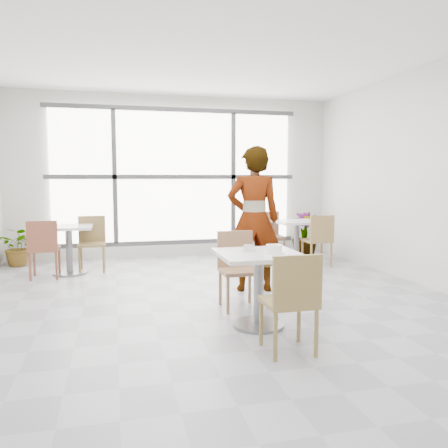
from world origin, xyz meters
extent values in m
plane|color=#9E9EA5|center=(0.00, 0.00, 0.00)|extent=(7.00, 7.00, 0.00)
plane|color=white|center=(0.00, 0.00, 3.00)|extent=(7.00, 7.00, 0.00)
plane|color=silver|center=(0.00, 3.50, 1.50)|extent=(6.00, 0.00, 6.00)
plane|color=silver|center=(0.00, -3.50, 1.50)|extent=(6.00, 0.00, 6.00)
plane|color=silver|center=(3.00, 0.00, 1.50)|extent=(0.00, 7.00, 7.00)
cube|color=white|center=(0.00, 3.44, 1.50)|extent=(4.40, 0.04, 2.40)
cube|color=#3F3F42|center=(0.00, 3.41, 1.50)|extent=(4.60, 0.05, 0.08)
cube|color=#3F3F42|center=(-1.10, 3.41, 1.50)|extent=(0.08, 0.05, 2.40)
cube|color=#3F3F42|center=(1.10, 3.41, 1.50)|extent=(0.08, 0.05, 2.40)
cube|color=#3F3F42|center=(0.00, 3.41, 0.28)|extent=(4.60, 0.05, 0.08)
cube|color=#3F3F42|center=(0.00, 3.41, 2.72)|extent=(4.60, 0.05, 0.08)
cube|color=white|center=(0.26, -0.71, 0.73)|extent=(0.80, 0.80, 0.04)
cylinder|color=slate|center=(0.26, -0.71, 0.35)|extent=(0.10, 0.10, 0.71)
cylinder|color=slate|center=(0.26, -0.71, 0.01)|extent=(0.52, 0.52, 0.03)
cube|color=olive|center=(0.30, -1.39, 0.43)|extent=(0.42, 0.42, 0.04)
cube|color=olive|center=(0.30, -1.58, 0.66)|extent=(0.42, 0.04, 0.42)
cylinder|color=olive|center=(0.48, -1.21, 0.21)|extent=(0.04, 0.04, 0.41)
cylinder|color=olive|center=(0.48, -1.57, 0.21)|extent=(0.04, 0.04, 0.41)
cylinder|color=olive|center=(0.12, -1.21, 0.21)|extent=(0.04, 0.04, 0.41)
cylinder|color=olive|center=(0.12, -1.57, 0.21)|extent=(0.04, 0.04, 0.41)
cube|color=#9D704D|center=(0.24, -0.06, 0.43)|extent=(0.42, 0.42, 0.04)
cube|color=#9D704D|center=(0.24, 0.13, 0.66)|extent=(0.42, 0.04, 0.42)
cylinder|color=#9D704D|center=(0.06, -0.24, 0.21)|extent=(0.04, 0.04, 0.41)
cylinder|color=#9D704D|center=(0.06, 0.12, 0.21)|extent=(0.04, 0.04, 0.41)
cylinder|color=#9D704D|center=(0.42, -0.24, 0.21)|extent=(0.04, 0.04, 0.41)
cylinder|color=#9D704D|center=(0.42, 0.12, 0.21)|extent=(0.04, 0.04, 0.41)
cylinder|color=white|center=(0.39, -0.77, 0.76)|extent=(0.21, 0.21, 0.01)
cylinder|color=white|center=(0.39, -0.77, 0.80)|extent=(0.16, 0.16, 0.07)
torus|color=white|center=(0.39, -0.77, 0.83)|extent=(0.16, 0.16, 0.01)
cylinder|color=#E3B790|center=(0.39, -0.77, 0.80)|extent=(0.14, 0.14, 0.05)
cylinder|color=#F4E89D|center=(0.39, -0.78, 0.83)|extent=(0.03, 0.03, 0.02)
cylinder|color=beige|center=(0.37, -0.75, 0.83)|extent=(0.03, 0.03, 0.02)
cylinder|color=beige|center=(0.39, -0.77, 0.83)|extent=(0.03, 0.03, 0.02)
cylinder|color=beige|center=(0.38, -0.79, 0.83)|extent=(0.03, 0.03, 0.01)
cylinder|color=beige|center=(0.39, -0.74, 0.83)|extent=(0.03, 0.03, 0.02)
cylinder|color=beige|center=(0.42, -0.80, 0.83)|extent=(0.03, 0.03, 0.01)
cylinder|color=#F5EC9E|center=(0.38, -0.75, 0.83)|extent=(0.03, 0.03, 0.02)
cylinder|color=#F3EC9C|center=(0.40, -0.80, 0.83)|extent=(0.03, 0.03, 0.01)
cylinder|color=#EEE499|center=(0.36, -0.81, 0.83)|extent=(0.03, 0.03, 0.01)
cylinder|color=beige|center=(0.41, -0.77, 0.83)|extent=(0.03, 0.03, 0.01)
cylinder|color=silver|center=(0.17, -0.62, 0.75)|extent=(0.13, 0.13, 0.01)
cylinder|color=silver|center=(0.17, -0.62, 0.79)|extent=(0.08, 0.08, 0.06)
torus|color=silver|center=(0.21, -0.62, 0.79)|extent=(0.05, 0.01, 0.05)
cylinder|color=black|center=(0.17, -0.62, 0.81)|extent=(0.07, 0.07, 0.00)
cube|color=#B1B1B6|center=(0.22, -0.64, 0.76)|extent=(0.09, 0.05, 0.00)
sphere|color=#B1B1B6|center=(0.25, -0.62, 0.76)|extent=(0.02, 0.02, 0.02)
imported|color=black|center=(0.64, 0.68, 0.95)|extent=(0.75, 0.56, 1.89)
cube|color=white|center=(-1.81, 2.33, 0.73)|extent=(0.70, 0.70, 0.04)
cylinder|color=slate|center=(-1.81, 2.33, 0.35)|extent=(0.10, 0.10, 0.71)
cylinder|color=slate|center=(-1.81, 2.33, 0.01)|extent=(0.52, 0.52, 0.03)
cube|color=silver|center=(1.92, 2.24, 0.73)|extent=(0.70, 0.70, 0.04)
cylinder|color=slate|center=(1.92, 2.24, 0.35)|extent=(0.10, 0.10, 0.71)
cylinder|color=slate|center=(1.92, 2.24, 0.01)|extent=(0.52, 0.52, 0.03)
cube|color=brown|center=(-2.14, 2.13, 0.43)|extent=(0.42, 0.42, 0.04)
cube|color=brown|center=(-2.14, 1.94, 0.66)|extent=(0.42, 0.04, 0.42)
cylinder|color=brown|center=(-1.96, 2.31, 0.21)|extent=(0.04, 0.04, 0.41)
cylinder|color=brown|center=(-1.96, 1.95, 0.21)|extent=(0.04, 0.04, 0.41)
cylinder|color=brown|center=(-2.32, 2.31, 0.21)|extent=(0.04, 0.04, 0.41)
cylinder|color=brown|center=(-2.32, 1.95, 0.21)|extent=(0.04, 0.04, 0.41)
cube|color=olive|center=(-1.48, 2.46, 0.43)|extent=(0.42, 0.42, 0.04)
cube|color=olive|center=(-1.48, 2.65, 0.66)|extent=(0.42, 0.04, 0.42)
cylinder|color=olive|center=(-1.66, 2.28, 0.21)|extent=(0.04, 0.04, 0.41)
cylinder|color=olive|center=(-1.66, 2.64, 0.21)|extent=(0.04, 0.04, 0.41)
cylinder|color=olive|center=(-1.30, 2.28, 0.21)|extent=(0.04, 0.04, 0.41)
cylinder|color=olive|center=(-1.30, 2.64, 0.21)|extent=(0.04, 0.04, 0.41)
cube|color=olive|center=(2.18, 2.00, 0.43)|extent=(0.42, 0.42, 0.04)
cube|color=olive|center=(2.18, 1.81, 0.66)|extent=(0.42, 0.04, 0.42)
cylinder|color=olive|center=(2.36, 2.18, 0.21)|extent=(0.04, 0.04, 0.41)
cylinder|color=olive|center=(2.36, 1.82, 0.21)|extent=(0.04, 0.04, 0.41)
cylinder|color=olive|center=(2.00, 2.18, 0.21)|extent=(0.04, 0.04, 0.41)
cylinder|color=olive|center=(2.00, 1.82, 0.21)|extent=(0.04, 0.04, 0.41)
cube|color=#8B5C43|center=(1.60, 2.63, 0.43)|extent=(0.42, 0.42, 0.04)
cube|color=#8B5C43|center=(1.60, 2.82, 0.66)|extent=(0.42, 0.04, 0.42)
cylinder|color=#8B5C43|center=(1.42, 2.45, 0.21)|extent=(0.04, 0.04, 0.41)
cylinder|color=#8B5C43|center=(1.42, 2.81, 0.21)|extent=(0.04, 0.04, 0.41)
cylinder|color=#8B5C43|center=(1.78, 2.45, 0.21)|extent=(0.04, 0.04, 0.41)
cylinder|color=#8B5C43|center=(1.78, 2.81, 0.21)|extent=(0.04, 0.04, 0.41)
imported|color=#54753B|center=(-2.70, 3.20, 0.33)|extent=(0.74, 0.70, 0.66)
imported|color=#3D7431|center=(2.33, 2.81, 0.42)|extent=(0.60, 0.60, 0.84)
camera|label=1|loc=(-1.13, -4.87, 1.49)|focal=35.86mm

